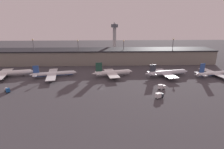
{
  "coord_description": "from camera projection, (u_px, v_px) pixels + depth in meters",
  "views": [
    {
      "loc": [
        3.88,
        -117.47,
        48.21
      ],
      "look_at": [
        8.84,
        14.69,
        6.0
      ],
      "focal_mm": 28.0,
      "sensor_mm": 36.0,
      "label": 1
    }
  ],
  "objects": [
    {
      "name": "lamp_post_3",
      "position": [
        173.0,
        48.0,
        194.31
      ],
      "size": [
        1.8,
        1.8,
        28.27
      ],
      "color": "slate",
      "rests_on": "ground"
    },
    {
      "name": "ground",
      "position": [
        101.0,
        89.0,
        126.35
      ],
      "size": [
        600.0,
        600.0,
        0.0
      ],
      "primitive_type": "plane",
      "color": "#423F44"
    },
    {
      "name": "service_vehicle_1",
      "position": [
        7.0,
        90.0,
        119.81
      ],
      "size": [
        5.46,
        5.7,
        3.37
      ],
      "rotation": [
        0.0,
        0.0,
        -0.83
      ],
      "color": "#195199",
      "rests_on": "ground"
    },
    {
      "name": "lamp_post_0",
      "position": [
        34.0,
        49.0,
        188.92
      ],
      "size": [
        1.8,
        1.8,
        27.99
      ],
      "color": "slate",
      "rests_on": "ground"
    },
    {
      "name": "lamp_post_2",
      "position": [
        123.0,
        49.0,
        192.67
      ],
      "size": [
        1.8,
        1.8,
        26.36
      ],
      "color": "slate",
      "rests_on": "ground"
    },
    {
      "name": "airplane_4",
      "position": [
        217.0,
        73.0,
        152.33
      ],
      "size": [
        46.41,
        35.65,
        12.72
      ],
      "rotation": [
        0.0,
        0.0,
        0.2
      ],
      "color": "white",
      "rests_on": "ground"
    },
    {
      "name": "airplane_0",
      "position": [
        4.0,
        73.0,
        149.35
      ],
      "size": [
        49.59,
        34.08,
        13.89
      ],
      "rotation": [
        0.0,
        0.0,
        0.2
      ],
      "color": "white",
      "rests_on": "ground"
    },
    {
      "name": "airplane_1",
      "position": [
        53.0,
        74.0,
        150.43
      ],
      "size": [
        40.23,
        35.83,
        11.14
      ],
      "rotation": [
        0.0,
        0.0,
        0.2
      ],
      "color": "white",
      "rests_on": "ground"
    },
    {
      "name": "terminal_building",
      "position": [
        102.0,
        56.0,
        197.81
      ],
      "size": [
        249.79,
        28.15,
        15.85
      ],
      "color": "gray",
      "rests_on": "ground"
    },
    {
      "name": "service_vehicle_2",
      "position": [
        159.0,
        95.0,
        110.67
      ],
      "size": [
        6.08,
        4.6,
        3.65
      ],
      "rotation": [
        0.0,
        0.0,
        0.46
      ],
      "color": "#282D38",
      "rests_on": "ground"
    },
    {
      "name": "airplane_2",
      "position": [
        112.0,
        73.0,
        151.5
      ],
      "size": [
        37.1,
        28.01,
        13.37
      ],
      "rotation": [
        0.0,
        0.0,
        0.2
      ],
      "color": "white",
      "rests_on": "ground"
    },
    {
      "name": "service_vehicle_3",
      "position": [
        161.0,
        87.0,
        124.76
      ],
      "size": [
        5.57,
        3.0,
        3.58
      ],
      "rotation": [
        0.0,
        0.0,
        0.2
      ],
      "color": "white",
      "rests_on": "ground"
    },
    {
      "name": "control_tower",
      "position": [
        114.0,
        37.0,
        229.26
      ],
      "size": [
        9.0,
        9.0,
        44.59
      ],
      "color": "#99999E",
      "rests_on": "ground"
    },
    {
      "name": "airplane_3",
      "position": [
        167.0,
        73.0,
        151.11
      ],
      "size": [
        41.25,
        29.2,
        11.86
      ],
      "rotation": [
        0.0,
        0.0,
        0.2
      ],
      "color": "silver",
      "rests_on": "ground"
    },
    {
      "name": "lamp_post_1",
      "position": [
        78.0,
        49.0,
        190.81
      ],
      "size": [
        1.8,
        1.8,
        26.91
      ],
      "color": "slate",
      "rests_on": "ground"
    }
  ]
}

